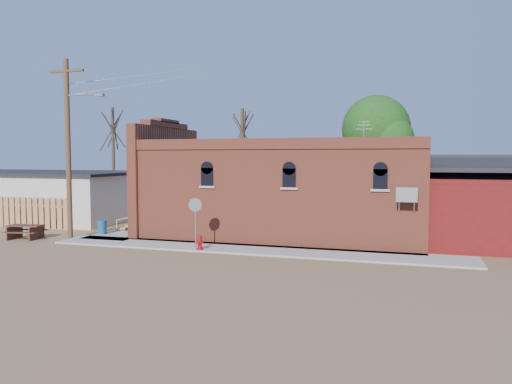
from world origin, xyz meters
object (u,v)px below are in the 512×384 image
(utility_pole, at_px, (69,144))
(picnic_table, at_px, (26,230))
(fire_hydrant, at_px, (200,242))
(stop_sign, at_px, (195,210))
(trash_barrel, at_px, (102,227))
(brick_bar, at_px, (280,191))

(utility_pole, xyz_separation_m, picnic_table, (-2.20, -0.70, -4.31))
(fire_hydrant, xyz_separation_m, stop_sign, (-0.19, 0.00, 1.43))
(trash_barrel, height_order, picnic_table, trash_barrel)
(trash_barrel, bearing_deg, picnic_table, -145.33)
(utility_pole, bearing_deg, picnic_table, -162.37)
(fire_hydrant, height_order, picnic_table, fire_hydrant)
(brick_bar, relative_size, picnic_table, 8.65)
(utility_pole, height_order, fire_hydrant, utility_pole)
(brick_bar, relative_size, trash_barrel, 22.75)
(utility_pole, relative_size, trash_barrel, 12.48)
(utility_pole, distance_m, stop_sign, 8.06)
(fire_hydrant, height_order, stop_sign, stop_sign)
(brick_bar, bearing_deg, stop_sign, -113.39)
(utility_pole, bearing_deg, brick_bar, 23.69)
(utility_pole, height_order, picnic_table, utility_pole)
(utility_pole, relative_size, picnic_table, 4.75)
(utility_pole, height_order, stop_sign, utility_pole)
(brick_bar, distance_m, fire_hydrant, 6.22)
(brick_bar, xyz_separation_m, fire_hydrant, (-2.18, -5.50, -1.94))
(brick_bar, height_order, stop_sign, brick_bar)
(trash_barrel, bearing_deg, stop_sign, -21.65)
(brick_bar, distance_m, trash_barrel, 9.59)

